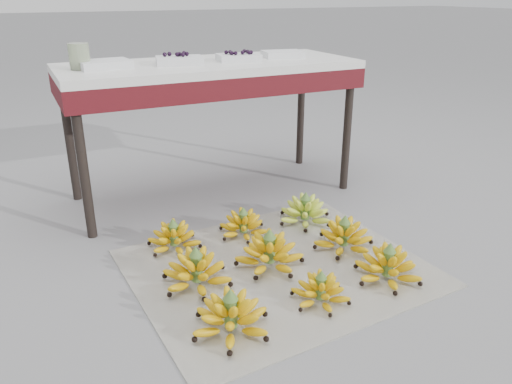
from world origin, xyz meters
name	(u,v)px	position (x,y,z in m)	size (l,w,h in m)	color
ground	(299,269)	(0.00, 0.00, 0.00)	(60.00, 60.00, 0.00)	gray
newspaper_mat	(277,268)	(-0.08, 0.04, 0.00)	(1.25, 1.05, 0.01)	white
bunch_front_left	(231,317)	(-0.45, -0.28, 0.07)	(0.30, 0.30, 0.18)	#E3B506
bunch_front_center	(320,291)	(-0.06, -0.27, 0.05)	(0.25, 0.25, 0.14)	#E3B506
bunch_front_right	(388,267)	(0.29, -0.25, 0.07)	(0.33, 0.33, 0.18)	#E3B506
bunch_mid_left	(197,272)	(-0.46, 0.07, 0.07)	(0.36, 0.36, 0.18)	#E3B506
bunch_mid_center	(269,253)	(-0.11, 0.07, 0.07)	(0.39, 0.39, 0.19)	#E3B506
bunch_mid_right	(344,237)	(0.29, 0.06, 0.07)	(0.38, 0.38, 0.18)	#E3B506
bunch_back_left	(174,238)	(-0.45, 0.42, 0.06)	(0.28, 0.28, 0.16)	#E3B506
bunch_back_center	(243,225)	(-0.09, 0.41, 0.06)	(0.29, 0.29, 0.15)	#E3B506
bunch_back_right	(305,212)	(0.27, 0.40, 0.07)	(0.34, 0.34, 0.18)	#8EBD30
vendor_table	(210,78)	(-0.01, 1.01, 0.70)	(1.65, 0.66, 0.79)	black
tray_far_left	(104,64)	(-0.58, 1.01, 0.81)	(0.27, 0.21, 0.04)	silver
tray_left	(179,60)	(-0.19, 0.99, 0.81)	(0.28, 0.23, 0.06)	silver
tray_right	(239,57)	(0.15, 0.98, 0.81)	(0.26, 0.20, 0.06)	silver
tray_far_right	(283,54)	(0.45, 1.01, 0.81)	(0.26, 0.21, 0.04)	silver
glass_jar	(79,56)	(-0.70, 1.02, 0.86)	(0.10, 0.10, 0.13)	beige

